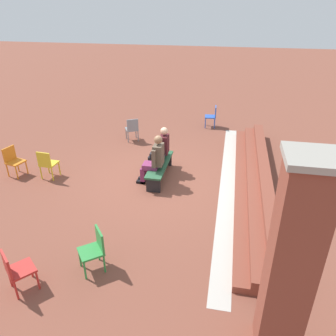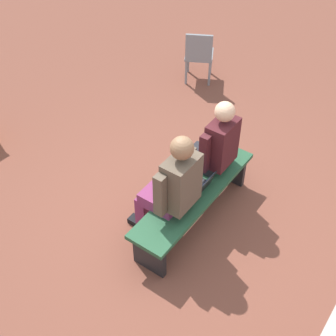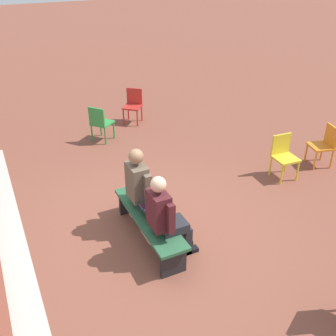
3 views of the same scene
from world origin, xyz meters
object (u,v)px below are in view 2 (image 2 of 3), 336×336
person_student (212,148)px  person_adult (172,187)px  bench (194,197)px  laptop (198,186)px  plastic_chair_near_bench_right (199,53)px

person_student → person_adult: 0.76m
bench → laptop: 0.15m
person_student → person_adult: person_adult is taller
person_adult → laptop: size_ratio=4.38×
person_adult → plastic_chair_near_bench_right: 3.16m
person_student → laptop: size_ratio=4.22×
laptop → bench: bearing=-14.8°
person_student → person_adult: size_ratio=0.96×
bench → laptop: (-0.05, 0.01, 0.15)m
person_student → laptop: person_student is taller
person_adult → plastic_chair_near_bench_right: bearing=-152.2°
person_adult → plastic_chair_near_bench_right: person_adult is taller
person_student → laptop: (0.39, 0.08, -0.22)m
person_student → plastic_chair_near_bench_right: bearing=-144.1°
person_student → plastic_chair_near_bench_right: person_student is taller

